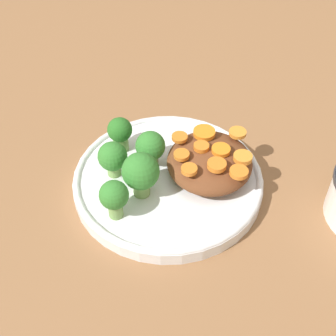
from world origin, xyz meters
The scene contains 18 objects.
ground_plane centered at (0.00, 0.00, 0.00)m, with size 4.00×4.00×0.00m, color #8C603D.
plate centered at (0.00, 0.00, 0.01)m, with size 0.24×0.24×0.02m.
stew_mound centered at (-0.05, -0.01, 0.03)m, with size 0.10×0.11×0.04m, color brown.
broccoli_floret_0 centered at (0.03, 0.03, 0.05)m, with size 0.04×0.04×0.06m.
broccoli_floret_1 centered at (0.02, -0.02, 0.05)m, with size 0.04×0.04×0.05m.
broccoli_floret_2 centered at (0.07, 0.00, 0.05)m, with size 0.04×0.04×0.05m.
broccoli_floret_3 centered at (0.05, 0.07, 0.05)m, with size 0.03×0.03×0.05m.
broccoli_floret_4 centered at (0.06, -0.05, 0.05)m, with size 0.03×0.03×0.05m.
carrot_slice_0 centered at (-0.09, 0.00, 0.06)m, with size 0.02×0.02×0.01m, color orange.
carrot_slice_1 centered at (-0.04, -0.04, 0.06)m, with size 0.03×0.03×0.01m, color orange.
carrot_slice_2 centered at (-0.02, 0.00, 0.06)m, with size 0.02×0.02×0.01m, color orange.
carrot_slice_3 centered at (-0.04, -0.02, 0.06)m, with size 0.02×0.02×0.01m, color orange.
carrot_slice_4 centered at (-0.06, -0.01, 0.06)m, with size 0.02×0.02×0.01m, color orange.
carrot_slice_5 centered at (-0.08, 0.02, 0.06)m, with size 0.02×0.02×0.01m, color orange.
carrot_slice_6 centered at (-0.06, 0.01, 0.06)m, with size 0.02×0.02×0.01m, color orange.
carrot_slice_7 centered at (-0.01, -0.03, 0.05)m, with size 0.02×0.02×0.00m, color orange.
carrot_slice_8 centered at (-0.08, -0.04, 0.06)m, with size 0.02×0.02×0.00m, color orange.
carrot_slice_9 centered at (-0.03, 0.02, 0.06)m, with size 0.02×0.02×0.01m, color orange.
Camera 1 is at (-0.03, 0.40, 0.43)m, focal length 50.00 mm.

